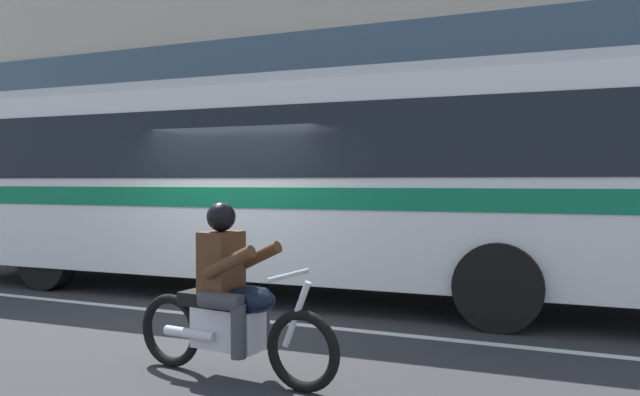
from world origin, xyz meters
TOP-DOWN VIEW (x-y plane):
  - ground_plane at (0.00, 0.00)m, footprint 60.00×60.00m
  - sidewalk_curb at (0.00, 5.10)m, footprint 28.00×3.80m
  - lane_center_stripe at (0.00, -0.60)m, footprint 26.60×0.14m
  - transit_bus at (0.25, 1.19)m, footprint 12.13×2.87m
  - motorcycle_with_rider at (1.60, -2.67)m, footprint 2.14×0.66m
  - fire_hydrant at (2.33, 4.08)m, footprint 0.22×0.30m

SIDE VIEW (x-z plane):
  - ground_plane at x=0.00m, z-range 0.00..0.00m
  - lane_center_stripe at x=0.00m, z-range 0.00..0.01m
  - sidewalk_curb at x=0.00m, z-range 0.00..0.15m
  - fire_hydrant at x=2.33m, z-range 0.14..0.89m
  - motorcycle_with_rider at x=1.60m, z-range -0.13..1.44m
  - transit_bus at x=0.25m, z-range 0.27..3.49m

